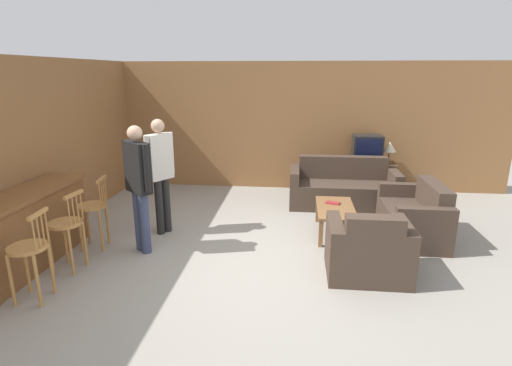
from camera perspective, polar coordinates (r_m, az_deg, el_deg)
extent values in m
plane|color=gray|center=(5.23, 0.24, -11.64)|extent=(24.00, 24.00, 0.00)
cube|color=olive|center=(8.34, 2.78, 8.07)|extent=(9.40, 0.08, 2.60)
cube|color=olive|center=(7.06, -25.44, 5.20)|extent=(0.08, 8.63, 2.60)
cube|color=brown|center=(5.73, -30.21, -6.34)|extent=(0.47, 2.12, 0.92)
cube|color=brown|center=(5.58, -30.88, -1.71)|extent=(0.55, 2.18, 0.05)
cylinder|color=#B77F42|center=(4.87, -29.86, -7.99)|extent=(0.43, 0.43, 0.04)
cylinder|color=#B77F42|center=(5.17, -29.92, -10.52)|extent=(0.04, 0.04, 0.59)
cylinder|color=#B77F42|center=(4.97, -31.58, -11.84)|extent=(0.04, 0.04, 0.59)
cylinder|color=#B77F42|center=(5.03, -27.17, -10.83)|extent=(0.04, 0.04, 0.59)
cylinder|color=#B77F42|center=(4.82, -28.76, -12.23)|extent=(0.04, 0.04, 0.59)
cylinder|color=#B77F42|center=(4.82, -27.72, -5.53)|extent=(0.02, 0.02, 0.34)
cylinder|color=#B77F42|center=(4.75, -28.17, -5.86)|extent=(0.02, 0.02, 0.34)
cylinder|color=#B77F42|center=(4.69, -28.65, -6.21)|extent=(0.02, 0.02, 0.34)
cylinder|color=#B77F42|center=(4.62, -29.13, -6.56)|extent=(0.02, 0.02, 0.34)
cube|color=#B77F42|center=(4.66, -28.70, -3.88)|extent=(0.06, 0.34, 0.04)
cylinder|color=#B77F42|center=(5.40, -25.64, -5.21)|extent=(0.43, 0.43, 0.04)
cylinder|color=#B77F42|center=(5.70, -25.58, -7.59)|extent=(0.04, 0.04, 0.59)
cylinder|color=#B77F42|center=(5.50, -27.29, -8.63)|extent=(0.04, 0.04, 0.59)
cylinder|color=#B77F42|center=(5.54, -23.24, -7.95)|extent=(0.04, 0.04, 0.59)
cylinder|color=#B77F42|center=(5.34, -24.91, -9.06)|extent=(0.04, 0.04, 0.59)
cylinder|color=#B77F42|center=(5.34, -23.67, -3.07)|extent=(0.02, 0.02, 0.34)
cylinder|color=#B77F42|center=(5.28, -24.15, -3.33)|extent=(0.02, 0.02, 0.34)
cylinder|color=#B77F42|center=(5.22, -24.65, -3.60)|extent=(0.02, 0.02, 0.34)
cylinder|color=#B77F42|center=(5.16, -25.15, -3.87)|extent=(0.02, 0.02, 0.34)
cube|color=#B77F42|center=(5.19, -24.63, -1.51)|extent=(0.07, 0.34, 0.04)
cylinder|color=#B77F42|center=(5.94, -22.41, -3.04)|extent=(0.45, 0.45, 0.04)
cylinder|color=#B77F42|center=(6.21, -22.90, -5.40)|extent=(0.04, 0.04, 0.59)
cylinder|color=#B77F42|center=(5.97, -23.80, -6.34)|extent=(0.04, 0.04, 0.59)
cylinder|color=#B77F42|center=(6.12, -20.44, -5.45)|extent=(0.04, 0.04, 0.59)
cylinder|color=#B77F42|center=(5.87, -21.25, -6.41)|extent=(0.04, 0.04, 0.59)
cylinder|color=#B77F42|center=(5.94, -20.69, -0.95)|extent=(0.02, 0.02, 0.34)
cylinder|color=#B77F42|center=(5.86, -20.92, -1.17)|extent=(0.02, 0.02, 0.34)
cylinder|color=#B77F42|center=(5.79, -21.16, -1.39)|extent=(0.02, 0.02, 0.34)
cylinder|color=#B77F42|center=(5.72, -21.41, -1.62)|extent=(0.02, 0.02, 0.34)
cube|color=#B77F42|center=(5.78, -21.22, 0.50)|extent=(0.08, 0.34, 0.04)
cube|color=#423328|center=(7.49, 12.31, -1.58)|extent=(1.62, 0.84, 0.45)
cube|color=#423328|center=(7.67, 12.26, 2.23)|extent=(1.62, 0.22, 0.42)
cube|color=#423328|center=(7.40, 5.51, -0.54)|extent=(0.16, 0.84, 0.68)
cube|color=#423328|center=(7.61, 19.03, -0.90)|extent=(0.16, 0.84, 0.68)
cube|color=#423328|center=(5.10, 15.59, -10.16)|extent=(0.64, 0.80, 0.45)
cube|color=#423328|center=(4.67, 16.53, -6.96)|extent=(0.64, 0.22, 0.40)
cube|color=#423328|center=(5.14, 20.14, -9.01)|extent=(0.16, 0.80, 0.67)
cube|color=#423328|center=(5.00, 11.09, -9.00)|extent=(0.16, 0.80, 0.67)
cube|color=#423328|center=(6.39, 21.30, -5.31)|extent=(0.77, 1.04, 0.45)
cube|color=#423328|center=(6.35, 24.08, -1.75)|extent=(0.22, 1.04, 0.39)
cube|color=#423328|center=(6.91, 20.14, -2.72)|extent=(0.77, 0.16, 0.67)
cube|color=#423328|center=(5.82, 22.89, -6.40)|extent=(0.77, 0.16, 0.67)
cube|color=brown|center=(6.13, 11.30, -3.54)|extent=(0.55, 1.07, 0.04)
cube|color=brown|center=(5.73, 9.24, -7.14)|extent=(0.06, 0.06, 0.40)
cube|color=brown|center=(5.78, 13.96, -7.21)|extent=(0.06, 0.06, 0.40)
cube|color=brown|center=(6.65, 8.80, -3.86)|extent=(0.06, 0.06, 0.40)
cube|color=brown|center=(6.69, 12.86, -3.95)|extent=(0.06, 0.06, 0.40)
cube|color=#513823|center=(8.26, 15.27, 0.59)|extent=(1.15, 0.50, 0.66)
cube|color=black|center=(8.13, 15.57, 4.70)|extent=(0.56, 0.41, 0.55)
cube|color=black|center=(7.93, 15.81, 4.42)|extent=(0.49, 0.01, 0.48)
cube|color=maroon|center=(6.27, 10.92, -2.80)|extent=(0.23, 0.18, 0.02)
cylinder|color=brown|center=(8.27, 18.36, 2.80)|extent=(0.16, 0.16, 0.02)
cylinder|color=brown|center=(8.24, 18.43, 3.59)|extent=(0.03, 0.03, 0.21)
cone|color=beige|center=(8.21, 18.55, 4.95)|extent=(0.26, 0.26, 0.19)
cylinder|color=black|center=(6.19, -13.64, -3.37)|extent=(0.12, 0.12, 0.85)
cylinder|color=black|center=(6.27, -12.67, -3.07)|extent=(0.12, 0.12, 0.85)
cube|color=beige|center=(6.03, -13.60, 3.66)|extent=(0.34, 0.40, 0.67)
cylinder|color=beige|center=(5.90, -15.24, 3.57)|extent=(0.08, 0.08, 0.62)
cylinder|color=beige|center=(6.15, -12.05, 4.24)|extent=(0.08, 0.08, 0.62)
sphere|color=tan|center=(5.96, -13.88, 7.94)|extent=(0.20, 0.20, 0.20)
cylinder|color=#384260|center=(5.72, -16.35, -5.17)|extent=(0.13, 0.13, 0.85)
cylinder|color=#384260|center=(5.60, -15.61, -5.57)|extent=(0.13, 0.13, 0.85)
cube|color=black|center=(5.44, -16.58, 2.14)|extent=(0.44, 0.40, 0.67)
cylinder|color=black|center=(5.64, -17.73, 2.79)|extent=(0.08, 0.08, 0.62)
cylinder|color=black|center=(5.24, -15.38, 2.02)|extent=(0.08, 0.08, 0.62)
sphere|color=tan|center=(5.36, -16.95, 6.86)|extent=(0.19, 0.19, 0.19)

